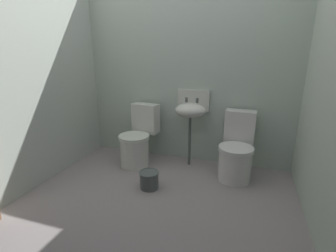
{
  "coord_description": "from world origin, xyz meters",
  "views": [
    {
      "loc": [
        0.79,
        -2.16,
        1.48
      ],
      "look_at": [
        0.0,
        0.26,
        0.7
      ],
      "focal_mm": 26.4,
      "sensor_mm": 36.0,
      "label": 1
    }
  ],
  "objects_px": {
    "toilet_left": "(138,140)",
    "toilet_right": "(236,152)",
    "sink": "(191,110)",
    "bucket": "(149,179)"
  },
  "relations": [
    {
      "from": "sink",
      "to": "bucket",
      "type": "distance_m",
      "value": 1.04
    },
    {
      "from": "sink",
      "to": "bucket",
      "type": "bearing_deg",
      "value": -110.46
    },
    {
      "from": "toilet_right",
      "to": "sink",
      "type": "distance_m",
      "value": 0.77
    },
    {
      "from": "sink",
      "to": "bucket",
      "type": "xyz_separation_m",
      "value": [
        -0.28,
        -0.76,
        -0.65
      ]
    },
    {
      "from": "toilet_left",
      "to": "toilet_right",
      "type": "relative_size",
      "value": 1.0
    },
    {
      "from": "toilet_left",
      "to": "bucket",
      "type": "height_order",
      "value": "toilet_left"
    },
    {
      "from": "toilet_left",
      "to": "sink",
      "type": "height_order",
      "value": "sink"
    },
    {
      "from": "toilet_left",
      "to": "toilet_right",
      "type": "height_order",
      "value": "same"
    },
    {
      "from": "toilet_left",
      "to": "bucket",
      "type": "xyz_separation_m",
      "value": [
        0.39,
        -0.57,
        -0.22
      ]
    },
    {
      "from": "toilet_left",
      "to": "bucket",
      "type": "distance_m",
      "value": 0.72
    }
  ]
}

